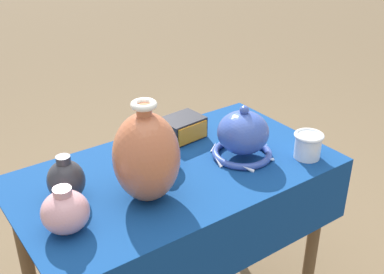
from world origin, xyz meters
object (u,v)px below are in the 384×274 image
at_px(jar_round_charcoal, 66,180).
at_px(cup_wide_porcelain, 308,145).
at_px(jar_round_teal, 158,151).
at_px(jar_round_rose, 65,212).
at_px(vase_dome_bell, 243,136).
at_px(mosaic_tile_box, 183,128).
at_px(vase_tall_bulbous, 146,156).

height_order(jar_round_charcoal, cup_wide_porcelain, jar_round_charcoal).
distance_m(jar_round_teal, jar_round_rose, 0.39).
bearing_deg(vase_dome_bell, mosaic_tile_box, 110.23).
relative_size(jar_round_rose, cup_wide_porcelain, 1.31).
height_order(mosaic_tile_box, cup_wide_porcelain, cup_wide_porcelain).
distance_m(vase_tall_bulbous, jar_round_rose, 0.26).
height_order(vase_tall_bulbous, jar_round_charcoal, vase_tall_bulbous).
relative_size(vase_dome_bell, cup_wide_porcelain, 2.17).
height_order(vase_tall_bulbous, vase_dome_bell, vase_tall_bulbous).
xyz_separation_m(vase_dome_bell, jar_round_charcoal, (-0.56, 0.10, -0.01)).
xyz_separation_m(vase_tall_bulbous, cup_wide_porcelain, (0.54, -0.10, -0.09)).
height_order(vase_tall_bulbous, jar_round_teal, vase_tall_bulbous).
distance_m(vase_dome_bell, jar_round_teal, 0.27).
height_order(jar_round_teal, cup_wide_porcelain, jar_round_teal).
xyz_separation_m(vase_dome_bell, jar_round_teal, (-0.25, 0.11, -0.02)).
distance_m(jar_round_charcoal, jar_round_rose, 0.14).
bearing_deg(jar_round_charcoal, cup_wide_porcelain, -17.48).
height_order(vase_dome_bell, jar_round_rose, vase_dome_bell).
bearing_deg(jar_round_rose, cup_wide_porcelain, -7.11).
height_order(jar_round_charcoal, jar_round_teal, jar_round_charcoal).
relative_size(mosaic_tile_box, jar_round_rose, 1.18).
bearing_deg(jar_round_rose, jar_round_charcoal, 66.54).
xyz_separation_m(jar_round_teal, cup_wide_porcelain, (0.42, -0.24, -0.00)).
xyz_separation_m(jar_round_charcoal, cup_wide_porcelain, (0.72, -0.23, -0.02)).
xyz_separation_m(vase_tall_bulbous, vase_dome_bell, (0.37, 0.02, -0.06)).
relative_size(vase_dome_bell, jar_round_rose, 1.66).
bearing_deg(vase_tall_bulbous, cup_wide_porcelain, -10.98).
relative_size(vase_tall_bulbous, jar_round_charcoal, 2.16).
bearing_deg(mosaic_tile_box, vase_tall_bulbous, -144.50).
relative_size(jar_round_charcoal, cup_wide_porcelain, 1.42).
bearing_deg(mosaic_tile_box, jar_round_rose, -159.63).
bearing_deg(vase_dome_bell, jar_round_charcoal, 169.76).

